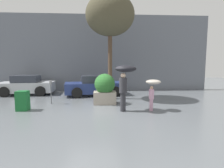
{
  "coord_description": "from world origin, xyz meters",
  "views": [
    {
      "loc": [
        0.4,
        -7.71,
        2.08
      ],
      "look_at": [
        0.94,
        1.6,
        1.05
      ],
      "focal_mm": 28.0,
      "sensor_mm": 36.0,
      "label": 1
    }
  ],
  "objects_px": {
    "planter_box": "(105,88)",
    "newspaper_box": "(23,101)",
    "parked_car_near": "(95,86)",
    "street_tree": "(110,16)",
    "person_adult": "(125,76)",
    "parked_car_far": "(27,86)",
    "person_child": "(153,86)",
    "parking_meter": "(51,87)"
  },
  "relations": [
    {
      "from": "parking_meter",
      "to": "newspaper_box",
      "type": "distance_m",
      "value": 1.65
    },
    {
      "from": "parked_car_near",
      "to": "parking_meter",
      "type": "height_order",
      "value": "parked_car_near"
    },
    {
      "from": "person_child",
      "to": "newspaper_box",
      "type": "distance_m",
      "value": 5.96
    },
    {
      "from": "person_adult",
      "to": "street_tree",
      "type": "relative_size",
      "value": 0.33
    },
    {
      "from": "parked_car_near",
      "to": "person_child",
      "type": "bearing_deg",
      "value": -156.42
    },
    {
      "from": "planter_box",
      "to": "person_child",
      "type": "distance_m",
      "value": 2.63
    },
    {
      "from": "person_adult",
      "to": "parked_car_far",
      "type": "distance_m",
      "value": 7.95
    },
    {
      "from": "parking_meter",
      "to": "newspaper_box",
      "type": "relative_size",
      "value": 1.4
    },
    {
      "from": "parked_car_far",
      "to": "newspaper_box",
      "type": "distance_m",
      "value": 4.74
    },
    {
      "from": "planter_box",
      "to": "parked_car_far",
      "type": "xyz_separation_m",
      "value": [
        -5.41,
        3.28,
        -0.21
      ]
    },
    {
      "from": "parked_car_near",
      "to": "street_tree",
      "type": "distance_m",
      "value": 4.63
    },
    {
      "from": "person_adult",
      "to": "person_child",
      "type": "relative_size",
      "value": 1.45
    },
    {
      "from": "parked_car_far",
      "to": "street_tree",
      "type": "relative_size",
      "value": 0.6
    },
    {
      "from": "person_child",
      "to": "person_adult",
      "type": "bearing_deg",
      "value": 148.33
    },
    {
      "from": "street_tree",
      "to": "parking_meter",
      "type": "relative_size",
      "value": 4.92
    },
    {
      "from": "parked_car_far",
      "to": "newspaper_box",
      "type": "xyz_separation_m",
      "value": [
        1.65,
        -4.44,
        -0.18
      ]
    },
    {
      "from": "planter_box",
      "to": "person_adult",
      "type": "height_order",
      "value": "person_adult"
    },
    {
      "from": "planter_box",
      "to": "parked_car_near",
      "type": "height_order",
      "value": "planter_box"
    },
    {
      "from": "parked_car_far",
      "to": "parking_meter",
      "type": "bearing_deg",
      "value": -145.38
    },
    {
      "from": "parking_meter",
      "to": "newspaper_box",
      "type": "height_order",
      "value": "parking_meter"
    },
    {
      "from": "parked_car_far",
      "to": "parking_meter",
      "type": "xyz_separation_m",
      "value": [
        2.56,
        -3.15,
        0.28
      ]
    },
    {
      "from": "parked_car_near",
      "to": "newspaper_box",
      "type": "xyz_separation_m",
      "value": [
        -3.13,
        -3.92,
        -0.18
      ]
    },
    {
      "from": "person_adult",
      "to": "parked_car_far",
      "type": "bearing_deg",
      "value": 104.31
    },
    {
      "from": "parked_car_near",
      "to": "street_tree",
      "type": "xyz_separation_m",
      "value": [
        0.98,
        -1.37,
        4.31
      ]
    },
    {
      "from": "parking_meter",
      "to": "newspaper_box",
      "type": "xyz_separation_m",
      "value": [
        -0.91,
        -1.29,
        -0.46
      ]
    },
    {
      "from": "person_child",
      "to": "newspaper_box",
      "type": "relative_size",
      "value": 1.57
    },
    {
      "from": "person_adult",
      "to": "parked_car_near",
      "type": "relative_size",
      "value": 0.49
    },
    {
      "from": "person_adult",
      "to": "person_child",
      "type": "height_order",
      "value": "person_adult"
    },
    {
      "from": "street_tree",
      "to": "parked_car_far",
      "type": "bearing_deg",
      "value": 161.79
    },
    {
      "from": "street_tree",
      "to": "newspaper_box",
      "type": "bearing_deg",
      "value": -148.28
    },
    {
      "from": "planter_box",
      "to": "person_adult",
      "type": "distance_m",
      "value": 1.89
    },
    {
      "from": "parked_car_near",
      "to": "parking_meter",
      "type": "distance_m",
      "value": 3.45
    },
    {
      "from": "parked_car_far",
      "to": "street_tree",
      "type": "height_order",
      "value": "street_tree"
    },
    {
      "from": "person_adult",
      "to": "street_tree",
      "type": "xyz_separation_m",
      "value": [
        -0.52,
        2.89,
        3.36
      ]
    },
    {
      "from": "parked_car_far",
      "to": "street_tree",
      "type": "distance_m",
      "value": 7.45
    },
    {
      "from": "person_child",
      "to": "parking_meter",
      "type": "bearing_deg",
      "value": 130.37
    },
    {
      "from": "planter_box",
      "to": "street_tree",
      "type": "distance_m",
      "value": 4.35
    },
    {
      "from": "parked_car_far",
      "to": "newspaper_box",
      "type": "relative_size",
      "value": 4.14
    },
    {
      "from": "planter_box",
      "to": "parked_car_far",
      "type": "distance_m",
      "value": 6.34
    },
    {
      "from": "planter_box",
      "to": "newspaper_box",
      "type": "distance_m",
      "value": 3.96
    },
    {
      "from": "person_child",
      "to": "parking_meter",
      "type": "distance_m",
      "value": 5.27
    },
    {
      "from": "street_tree",
      "to": "parking_meter",
      "type": "xyz_separation_m",
      "value": [
        -3.21,
        -1.25,
        -4.04
      ]
    }
  ]
}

